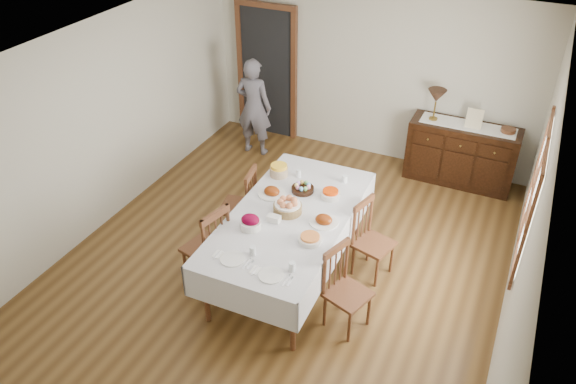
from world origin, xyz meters
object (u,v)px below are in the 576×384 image
at_px(chair_left_near, 209,246).
at_px(table_lamp, 437,97).
at_px(chair_right_near, 344,288).
at_px(chair_right_far, 371,239).
at_px(sideboard, 461,154).
at_px(person, 254,104).
at_px(dining_table, 290,222).
at_px(chair_left_far, 242,203).

distance_m(chair_left_near, table_lamp, 3.84).
height_order(chair_left_near, table_lamp, table_lamp).
bearing_deg(table_lamp, chair_right_near, -91.45).
relative_size(chair_right_near, chair_right_far, 1.01).
height_order(sideboard, person, person).
bearing_deg(chair_right_far, chair_right_near, -164.07).
distance_m(dining_table, sideboard, 3.21).
bearing_deg(table_lamp, chair_right_far, -92.22).
bearing_deg(person, chair_left_far, 110.17).
relative_size(sideboard, table_lamp, 3.28).
height_order(chair_left_far, chair_right_near, chair_left_far).
relative_size(chair_right_near, sideboard, 0.64).
distance_m(chair_left_far, table_lamp, 3.13).
bearing_deg(chair_right_near, chair_left_near, 110.44).
relative_size(dining_table, chair_right_near, 2.55).
relative_size(chair_right_far, person, 0.58).
xyz_separation_m(dining_table, chair_left_far, (-0.84, 0.40, -0.25)).
height_order(dining_table, chair_right_near, chair_right_near).
height_order(dining_table, table_lamp, table_lamp).
xyz_separation_m(chair_left_near, person, (-0.97, 2.92, 0.30)).
distance_m(dining_table, person, 2.96).
distance_m(sideboard, person, 3.17).
height_order(chair_right_far, person, person).
distance_m(dining_table, chair_right_far, 0.96).
distance_m(dining_table, chair_left_near, 0.94).
relative_size(dining_table, chair_right_far, 2.58).
xyz_separation_m(chair_left_far, chair_right_near, (1.68, -0.87, -0.01)).
bearing_deg(dining_table, chair_left_near, -146.58).
distance_m(chair_left_far, chair_right_far, 1.67).
distance_m(chair_right_far, table_lamp, 2.57).
xyz_separation_m(chair_right_near, chair_right_far, (-0.01, 0.89, -0.01)).
bearing_deg(chair_left_near, chair_right_near, 105.07).
bearing_deg(chair_left_far, sideboard, 127.23).
relative_size(chair_left_far, person, 0.59).
bearing_deg(chair_left_far, chair_right_near, 51.79).
relative_size(chair_right_far, sideboard, 0.63).
relative_size(chair_left_near, chair_right_far, 1.10).
bearing_deg(person, chair_right_near, 128.13).
relative_size(sideboard, person, 0.91).
bearing_deg(dining_table, sideboard, 63.12).
xyz_separation_m(chair_right_far, table_lamp, (0.09, 2.45, 0.78)).
bearing_deg(table_lamp, chair_left_far, -125.59).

